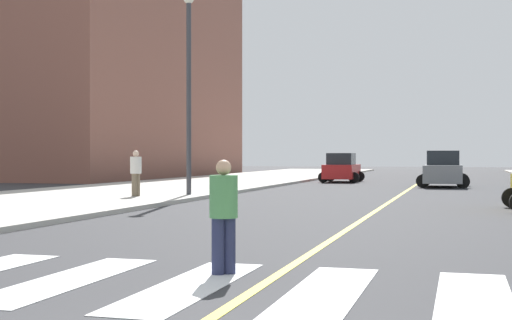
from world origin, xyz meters
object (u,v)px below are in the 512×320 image
Objects in this scene: car_red_third at (342,169)px; street_lamp at (189,77)px; pedestrian_crossing at (224,211)px; pedestrian_walking_west at (136,171)px; car_gray_second at (443,170)px.

car_red_third is 0.52× the size of street_lamp.
pedestrian_walking_west reaches higher than pedestrian_crossing.
street_lamp is at bearing 72.73° from pedestrian_crossing.
car_gray_second reaches higher than pedestrian_walking_west.
street_lamp reaches higher than car_gray_second.
pedestrian_walking_west reaches higher than car_red_third.
pedestrian_crossing is 0.94× the size of pedestrian_walking_west.
pedestrian_walking_west is (-8.83, 15.77, 0.21)m from pedestrian_crossing.
car_red_third is (-6.58, 5.88, -0.05)m from car_gray_second.
street_lamp is at bearing -99.24° from car_red_third.
car_gray_second is 0.55× the size of street_lamp.
pedestrian_walking_west is 0.22× the size of street_lamp.
street_lamp is (-9.71, -13.67, 3.99)m from car_gray_second.
car_red_third is 21.83m from pedestrian_walking_west.
pedestrian_crossing is at bearing 85.44° from car_gray_second.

